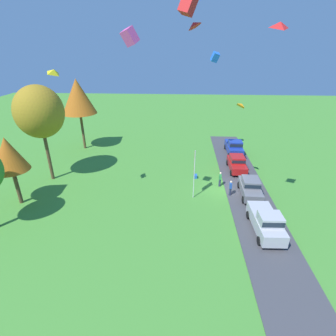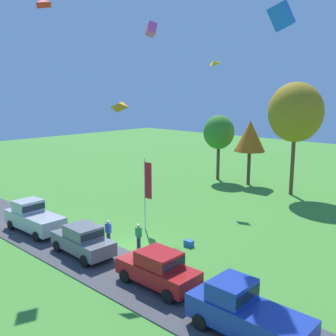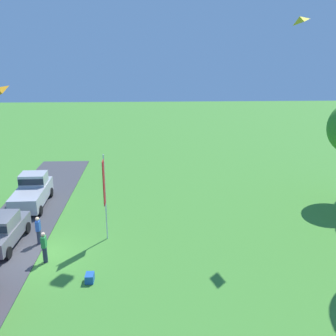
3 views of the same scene
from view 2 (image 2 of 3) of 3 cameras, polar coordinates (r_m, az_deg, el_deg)
ground_plane at (r=25.17m, az=-6.05°, el=-11.65°), size 120.00×120.00×0.00m
pavement_strip at (r=23.85m, az=-10.31°, el=-13.02°), size 36.00×4.40×0.06m
car_pickup_near_entrance at (r=29.11m, az=-18.97°, el=-6.72°), size 5.05×2.17×2.14m
car_sedan_by_flagpole at (r=24.27m, az=-12.25°, el=-10.07°), size 4.47×2.09×1.84m
car_sedan_mid_row at (r=20.20m, az=-1.44°, el=-14.28°), size 4.41×1.97×1.84m
car_pickup_far_end at (r=16.87m, az=11.01°, el=-19.70°), size 5.01×2.06×2.14m
person_watching_sky at (r=25.54m, az=-8.65°, el=-9.26°), size 0.36×0.24×1.71m
person_beside_suv at (r=24.66m, az=-4.29°, el=-9.92°), size 0.36×0.24×1.71m
tree_lone_near at (r=43.73m, az=7.39°, el=5.14°), size 3.40×3.40×7.18m
tree_center_back at (r=41.74m, az=11.82°, el=4.51°), size 3.21×3.21×6.77m
tree_right_of_center at (r=38.40m, az=18.03°, el=7.67°), size 5.01×5.01×10.57m
flag_banner at (r=27.48m, az=-3.06°, el=-2.50°), size 0.71×0.08×5.14m
cooler_box at (r=25.44m, az=3.04°, el=-10.86°), size 0.56×0.40×0.40m
kite_box_high_right at (r=33.58m, az=-2.47°, el=19.48°), size 1.15×1.27×1.34m
kite_box_near_flag at (r=18.49m, az=16.11°, el=20.45°), size 1.15×1.12×1.38m
kite_diamond_topmost at (r=22.10m, az=-7.19°, el=8.97°), size 1.06×1.05×0.63m
kite_diamond_over_trees at (r=28.26m, az=-17.78°, el=21.90°), size 1.23×1.34×0.58m
kite_diamond_low_drifter at (r=36.97m, az=6.71°, el=14.97°), size 1.13×0.94×0.60m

